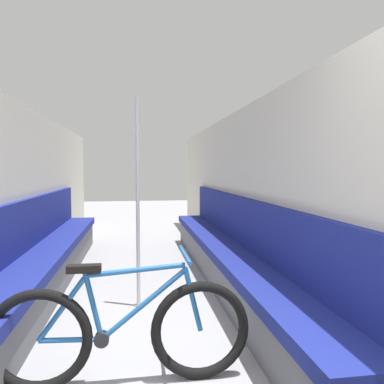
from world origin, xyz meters
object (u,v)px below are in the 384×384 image
bicycle (122,332)px  bench_seat_row_left (41,264)px  bench_seat_row_right (229,257)px  grab_pole_near (138,205)px

bicycle → bench_seat_row_left: bearing=117.2°
bench_seat_row_left → bench_seat_row_right: bearing=0.0°
bench_seat_row_right → grab_pole_near: grab_pole_near is taller
bench_seat_row_right → bicycle: bench_seat_row_right is taller
bench_seat_row_left → grab_pole_near: 1.32m
bicycle → grab_pole_near: size_ratio=0.79×
bench_seat_row_right → bicycle: (-1.15, -1.85, 0.01)m
bench_seat_row_right → grab_pole_near: bearing=-154.1°
bench_seat_row_right → grab_pole_near: size_ratio=2.68×
bench_seat_row_left → bench_seat_row_right: same height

